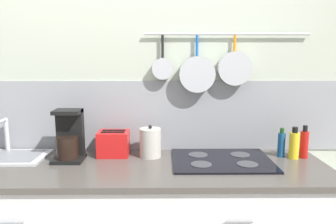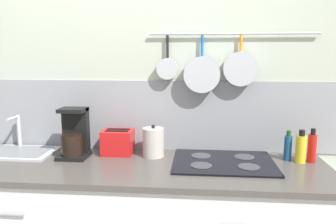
# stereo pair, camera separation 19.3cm
# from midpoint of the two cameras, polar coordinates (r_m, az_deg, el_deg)

# --- Properties ---
(wall_back) EXTENTS (7.20, 0.15, 2.60)m
(wall_back) POSITION_cam_midpoint_polar(r_m,az_deg,el_deg) (2.31, -2.31, 2.43)
(wall_back) COLOR #B2BCA8
(wall_back) RESTS_ON ground_plane
(countertop) EXTENTS (2.41, 0.68, 0.03)m
(countertop) POSITION_cam_midpoint_polar(r_m,az_deg,el_deg) (2.04, -3.71, -9.64)
(countertop) COLOR #4C4742
(countertop) RESTS_ON cabinet_base
(sink_basin) EXTENTS (0.60, 0.33, 0.24)m
(sink_basin) POSITION_cam_midpoint_polar(r_m,az_deg,el_deg) (2.45, -23.66, -6.21)
(sink_basin) COLOR #B7BABF
(sink_basin) RESTS_ON countertop
(coffee_maker) EXTENTS (0.19, 0.18, 0.32)m
(coffee_maker) POSITION_cam_midpoint_polar(r_m,az_deg,el_deg) (2.20, -13.64, -4.30)
(coffee_maker) COLOR black
(coffee_maker) RESTS_ON countertop
(toaster) EXTENTS (0.22, 0.16, 0.17)m
(toaster) POSITION_cam_midpoint_polar(r_m,az_deg,el_deg) (2.23, -6.30, -5.26)
(toaster) COLOR red
(toaster) RESTS_ON countertop
(kettle) EXTENTS (0.14, 0.14, 0.21)m
(kettle) POSITION_cam_midpoint_polar(r_m,az_deg,el_deg) (2.16, -0.02, -5.31)
(kettle) COLOR beige
(kettle) RESTS_ON countertop
(cooktop) EXTENTS (0.62, 0.48, 0.01)m
(cooktop) POSITION_cam_midpoint_polar(r_m,az_deg,el_deg) (2.10, 12.31, -8.54)
(cooktop) COLOR black
(cooktop) RESTS_ON countertop
(bottle_vinegar) EXTENTS (0.05, 0.05, 0.19)m
(bottle_vinegar) POSITION_cam_midpoint_polar(r_m,az_deg,el_deg) (2.25, 22.49, -5.72)
(bottle_vinegar) COLOR navy
(bottle_vinegar) RESTS_ON countertop
(bottle_hot_sauce) EXTENTS (0.06, 0.06, 0.21)m
(bottle_hot_sauce) POSITION_cam_midpoint_polar(r_m,az_deg,el_deg) (2.24, 24.48, -5.80)
(bottle_hot_sauce) COLOR yellow
(bottle_hot_sauce) RESTS_ON countertop
(bottle_cooking_wine) EXTENTS (0.05, 0.05, 0.22)m
(bottle_cooking_wine) POSITION_cam_midpoint_polar(r_m,az_deg,el_deg) (2.27, 26.06, -5.60)
(bottle_cooking_wine) COLOR red
(bottle_cooking_wine) RESTS_ON countertop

